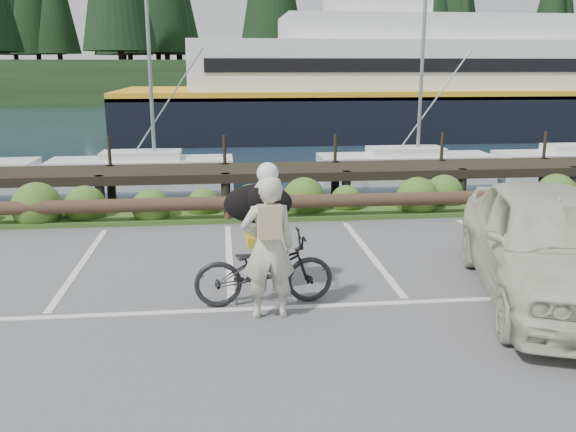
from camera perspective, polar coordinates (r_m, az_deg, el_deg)
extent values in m
plane|color=#535355|center=(9.25, -5.33, -7.79)|extent=(72.00, 72.00, 0.00)
plane|color=#182A3A|center=(56.78, -6.16, 9.20)|extent=(160.00, 160.00, 0.00)
cube|color=#3D5B21|center=(14.30, -5.71, 0.26)|extent=(34.00, 1.60, 0.10)
imported|color=black|center=(8.88, -2.26, -5.00)|extent=(2.06, 0.82, 1.06)
imported|color=beige|center=(8.29, -1.87, -2.96)|extent=(0.76, 0.52, 2.01)
ellipsoid|color=black|center=(9.28, -2.82, 1.17)|extent=(0.57, 1.07, 0.60)
imported|color=beige|center=(9.79, 23.25, -2.35)|extent=(3.17, 5.38, 1.72)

